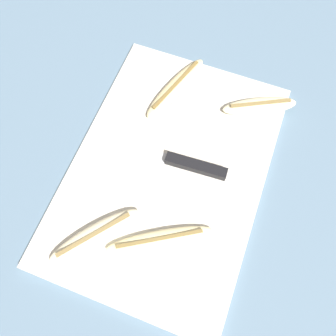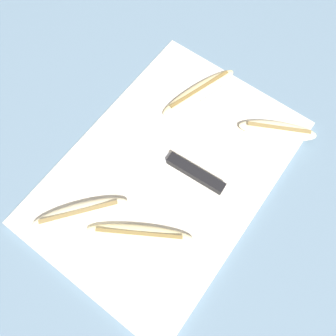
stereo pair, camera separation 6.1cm
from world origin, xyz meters
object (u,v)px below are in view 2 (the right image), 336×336
(banana_ripe_center, at_px, (199,92))
(banana_soft_right, at_px, (139,234))
(banana_bright_far, at_px, (80,214))
(banana_pale_long, at_px, (277,130))
(knife, at_px, (185,167))

(banana_ripe_center, bearing_deg, banana_soft_right, -164.90)
(banana_bright_far, relative_size, banana_ripe_center, 0.87)
(banana_ripe_center, bearing_deg, banana_pale_long, -84.09)
(knife, xyz_separation_m, banana_ripe_center, (0.15, 0.07, 0.00))
(knife, height_order, banana_bright_far, banana_bright_far)
(banana_soft_right, xyz_separation_m, banana_ripe_center, (0.30, 0.08, 0.00))
(knife, relative_size, banana_bright_far, 1.62)
(banana_soft_right, xyz_separation_m, banana_pale_long, (0.32, -0.09, 0.00))
(banana_soft_right, distance_m, banana_ripe_center, 0.31)
(banana_bright_far, bearing_deg, banana_pale_long, -29.41)
(knife, bearing_deg, banana_soft_right, 179.73)
(banana_pale_long, height_order, banana_ripe_center, same)
(banana_pale_long, bearing_deg, banana_soft_right, 163.89)
(banana_ripe_center, bearing_deg, banana_bright_far, 175.65)
(banana_bright_far, distance_m, banana_pale_long, 0.40)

